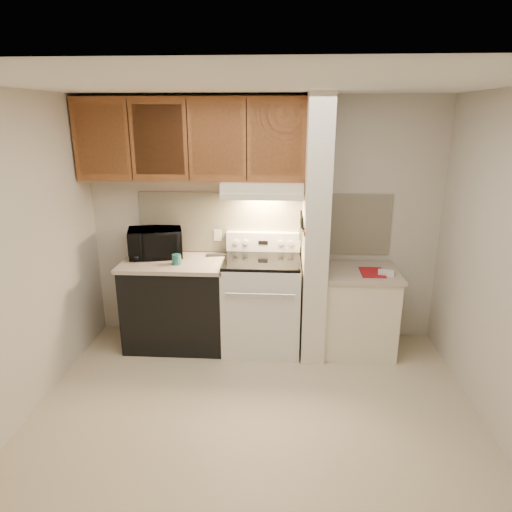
{
  "coord_description": "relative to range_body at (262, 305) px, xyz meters",
  "views": [
    {
      "loc": [
        0.21,
        -3.11,
        2.32
      ],
      "look_at": [
        -0.03,
        0.75,
        1.11
      ],
      "focal_mm": 32.0,
      "sensor_mm": 36.0,
      "label": 1
    }
  ],
  "objects": [
    {
      "name": "floor",
      "position": [
        0.0,
        -1.16,
        -0.46
      ],
      "size": [
        3.6,
        3.6,
        0.0
      ],
      "primitive_type": "plane",
      "color": "#C3B392",
      "rests_on": "ground"
    },
    {
      "name": "ceiling",
      "position": [
        0.0,
        -1.16,
        2.04
      ],
      "size": [
        3.6,
        3.6,
        0.0
      ],
      "primitive_type": "plane",
      "rotation": [
        3.14,
        0.0,
        0.0
      ],
      "color": "white",
      "rests_on": "wall_back"
    },
    {
      "name": "wall_back",
      "position": [
        0.0,
        0.34,
        0.79
      ],
      "size": [
        3.6,
        2.5,
        0.02
      ],
      "primitive_type": "cube",
      "rotation": [
        1.57,
        0.0,
        0.0
      ],
      "color": "beige",
      "rests_on": "floor"
    },
    {
      "name": "wall_left",
      "position": [
        -1.8,
        -1.16,
        0.79
      ],
      "size": [
        0.02,
        3.0,
        2.5
      ],
      "primitive_type": "cube",
      "color": "beige",
      "rests_on": "floor"
    },
    {
      "name": "wall_right",
      "position": [
        1.8,
        -1.16,
        0.79
      ],
      "size": [
        0.02,
        3.0,
        2.5
      ],
      "primitive_type": "cube",
      "color": "beige",
      "rests_on": "floor"
    },
    {
      "name": "backsplash",
      "position": [
        0.0,
        0.33,
        0.78
      ],
      "size": [
        2.6,
        0.02,
        0.63
      ],
      "primitive_type": "cube",
      "color": "#F8EFC8",
      "rests_on": "wall_back"
    },
    {
      "name": "range_body",
      "position": [
        0.0,
        0.0,
        0.0
      ],
      "size": [
        0.76,
        0.65,
        0.92
      ],
      "primitive_type": "cube",
      "color": "silver",
      "rests_on": "floor"
    },
    {
      "name": "oven_window",
      "position": [
        0.0,
        -0.32,
        0.04
      ],
      "size": [
        0.5,
        0.01,
        0.3
      ],
      "primitive_type": "cube",
      "color": "black",
      "rests_on": "range_body"
    },
    {
      "name": "oven_handle",
      "position": [
        0.0,
        -0.35,
        0.26
      ],
      "size": [
        0.65,
        0.02,
        0.02
      ],
      "primitive_type": "cylinder",
      "rotation": [
        0.0,
        1.57,
        0.0
      ],
      "color": "silver",
      "rests_on": "range_body"
    },
    {
      "name": "cooktop",
      "position": [
        0.0,
        0.0,
        0.48
      ],
      "size": [
        0.74,
        0.64,
        0.03
      ],
      "primitive_type": "cube",
      "color": "black",
      "rests_on": "range_body"
    },
    {
      "name": "range_backguard",
      "position": [
        0.0,
        0.28,
        0.59
      ],
      "size": [
        0.76,
        0.08,
        0.2
      ],
      "primitive_type": "cube",
      "color": "silver",
      "rests_on": "range_body"
    },
    {
      "name": "range_display",
      "position": [
        0.0,
        0.24,
        0.59
      ],
      "size": [
        0.1,
        0.01,
        0.04
      ],
      "primitive_type": "cube",
      "color": "black",
      "rests_on": "range_backguard"
    },
    {
      "name": "range_knob_left_outer",
      "position": [
        -0.28,
        0.24,
        0.59
      ],
      "size": [
        0.05,
        0.02,
        0.05
      ],
      "primitive_type": "cylinder",
      "rotation": [
        1.57,
        0.0,
        0.0
      ],
      "color": "silver",
      "rests_on": "range_backguard"
    },
    {
      "name": "range_knob_left_inner",
      "position": [
        -0.18,
        0.24,
        0.59
      ],
      "size": [
        0.05,
        0.02,
        0.05
      ],
      "primitive_type": "cylinder",
      "rotation": [
        1.57,
        0.0,
        0.0
      ],
      "color": "silver",
      "rests_on": "range_backguard"
    },
    {
      "name": "range_knob_right_inner",
      "position": [
        0.18,
        0.24,
        0.59
      ],
      "size": [
        0.05,
        0.02,
        0.05
      ],
      "primitive_type": "cylinder",
      "rotation": [
        1.57,
        0.0,
        0.0
      ],
      "color": "silver",
      "rests_on": "range_backguard"
    },
    {
      "name": "range_knob_right_outer",
      "position": [
        0.28,
        0.24,
        0.59
      ],
      "size": [
        0.05,
        0.02,
        0.05
      ],
      "primitive_type": "cylinder",
      "rotation": [
        1.57,
        0.0,
        0.0
      ],
      "color": "silver",
      "rests_on": "range_backguard"
    },
    {
      "name": "dishwasher_front",
      "position": [
        -0.88,
        0.01,
        -0.03
      ],
      "size": [
        1.0,
        0.63,
        0.87
      ],
      "primitive_type": "cube",
      "color": "black",
      "rests_on": "floor"
    },
    {
      "name": "left_countertop",
      "position": [
        -0.88,
        0.01,
        0.43
      ],
      "size": [
        1.04,
        0.67,
        0.04
      ],
      "primitive_type": "cube",
      "color": "#B8A591",
      "rests_on": "dishwasher_front"
    },
    {
      "name": "spoon_rest",
      "position": [
        -0.48,
        0.21,
        0.46
      ],
      "size": [
        0.23,
        0.1,
        0.01
      ],
      "primitive_type": "cube",
      "rotation": [
        0.0,
        0.0,
        0.15
      ],
      "color": "black",
      "rests_on": "left_countertop"
    },
    {
      "name": "teal_jar",
      "position": [
        -0.83,
        -0.09,
        0.5
      ],
      "size": [
        0.12,
        0.12,
        0.1
      ],
      "primitive_type": "cylinder",
      "rotation": [
        0.0,
        0.0,
        0.37
      ],
      "color": "#1E5F58",
      "rests_on": "left_countertop"
    },
    {
      "name": "outlet",
      "position": [
        -0.48,
        0.32,
        0.64
      ],
      "size": [
        0.08,
        0.01,
        0.12
      ],
      "primitive_type": "cube",
      "color": "beige",
      "rests_on": "backsplash"
    },
    {
      "name": "microwave",
      "position": [
        -1.1,
        0.15,
        0.6
      ],
      "size": [
        0.61,
        0.49,
        0.29
      ],
      "primitive_type": "imported",
      "rotation": [
        0.0,
        0.0,
        0.26
      ],
      "color": "black",
      "rests_on": "left_countertop"
    },
    {
      "name": "partition_pillar",
      "position": [
        0.51,
        -0.01,
        0.79
      ],
      "size": [
        0.22,
        0.7,
        2.5
      ],
      "primitive_type": "cube",
      "color": "silver",
      "rests_on": "floor"
    },
    {
      "name": "pillar_trim",
      "position": [
        0.39,
        -0.01,
        0.84
      ],
      "size": [
        0.01,
        0.7,
        0.04
      ],
      "primitive_type": "cube",
      "color": "brown",
      "rests_on": "partition_pillar"
    },
    {
      "name": "knife_strip",
      "position": [
        0.39,
        -0.06,
        0.86
      ],
      "size": [
        0.02,
        0.42,
        0.04
      ],
      "primitive_type": "cube",
      "color": "black",
      "rests_on": "partition_pillar"
    },
    {
      "name": "knife_blade_a",
      "position": [
        0.38,
        -0.22,
        0.76
      ],
      "size": [
        0.01,
        0.03,
        0.16
      ],
      "primitive_type": "cube",
      "color": "silver",
      "rests_on": "knife_strip"
    },
    {
      "name": "knife_handle_a",
      "position": [
        0.38,
        -0.21,
        0.91
      ],
      "size": [
        0.02,
        0.02,
        0.1
      ],
      "primitive_type": "cylinder",
      "color": "black",
      "rests_on": "knife_strip"
    },
    {
      "name": "knife_blade_b",
      "position": [
        0.38,
        -0.13,
        0.75
      ],
      "size": [
        0.01,
        0.04,
        0.18
      ],
      "primitive_type": "cube",
      "color": "silver",
      "rests_on": "knife_strip"
    },
    {
      "name": "knife_handle_b",
      "position": [
        0.38,
        -0.14,
        0.91
      ],
      "size": [
        0.02,
        0.02,
        0.1
      ],
      "primitive_type": "cylinder",
      "color": "black",
      "rests_on": "knife_strip"
    },
    {
      "name": "knife_blade_c",
      "position": [
        0.38,
        -0.04,
        0.74
      ],
      "size": [
        0.01,
        0.04,
        0.2
      ],
      "primitive_type": "cube",
      "color": "silver",
      "rests_on": "knife_strip"
    },
    {
      "name": "knife_handle_c",
      "position": [
        0.38,
        -0.05,
        0.91
      ],
      "size": [
        0.02,
        0.02,
        0.1
      ],
      "primitive_type": "cylinder",
      "color": "black",
      "rests_on": "knife_strip"
    },
    {
      "name": "knife_blade_d",
      "position": [
        0.38,
        0.03,
        0.76
      ],
      "size": [
        0.01,
        0.04,
        0.16
      ],
      "primitive_type": "cube",
      "color": "silver",
      "rests_on": "knife_strip"
    },
    {
      "name": "knife_handle_d",
      "position": [
        0.38,
        0.03,
        0.91
      ],
      "size": [
        0.02,
        0.02,
        0.1
      ],
      "primitive_type": "cylinder",
      "color": "black",
      "rests_on": "knife_strip"
    },
    {
      "name": "knife_blade_e",
      "position": [
        0.38,
        0.12,
        0.75
      ],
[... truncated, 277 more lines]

